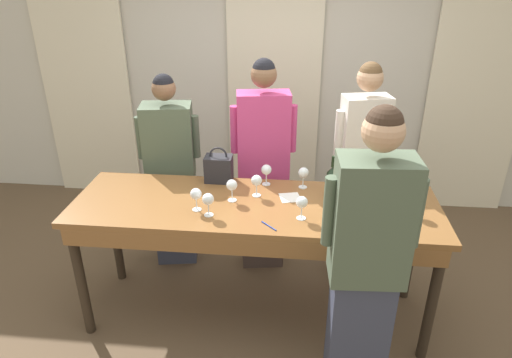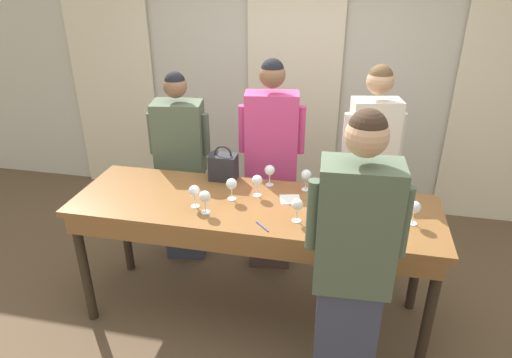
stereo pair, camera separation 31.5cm
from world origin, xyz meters
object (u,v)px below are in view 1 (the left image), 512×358
at_px(host_pouring, 366,266).
at_px(wine_glass_back_left, 257,181).
at_px(wine_glass_center_mid, 208,200).
at_px(guest_olive_jacket, 171,173).
at_px(wine_bottle, 332,182).
at_px(wine_glass_front_left, 196,195).
at_px(tasting_bar, 254,219).
at_px(guest_pink_top, 263,167).
at_px(wine_glass_front_right, 303,173).
at_px(wine_glass_back_right, 379,200).
at_px(handbag, 219,168).
at_px(wine_glass_back_mid, 302,203).
at_px(wine_glass_center_right, 266,170).
at_px(wine_glass_front_mid, 232,186).
at_px(wine_glass_center_left, 414,199).
at_px(guest_cream_sweater, 360,170).

bearing_deg(host_pouring, wine_glass_back_left, 131.64).
bearing_deg(wine_glass_center_mid, guest_olive_jacket, 120.25).
xyz_separation_m(wine_bottle, wine_glass_front_left, (-0.91, -0.29, 0.00)).
height_order(tasting_bar, wine_glass_front_left, wine_glass_front_left).
xyz_separation_m(wine_glass_front_left, guest_pink_top, (0.38, 0.79, -0.14)).
distance_m(wine_glass_front_right, wine_glass_center_mid, 0.77).
distance_m(wine_glass_center_mid, wine_glass_back_right, 1.11).
xyz_separation_m(wine_glass_front_left, host_pouring, (1.06, -0.52, -0.12)).
distance_m(tasting_bar, wine_glass_back_right, 0.85).
distance_m(handbag, wine_glass_front_left, 0.46).
relative_size(wine_glass_front_right, wine_glass_back_left, 1.00).
bearing_deg(tasting_bar, wine_glass_back_mid, -23.68).
bearing_deg(wine_glass_center_right, wine_glass_front_mid, -128.08).
bearing_deg(wine_glass_back_left, wine_glass_center_left, -8.98).
bearing_deg(handbag, wine_glass_front_left, -98.97).
height_order(wine_glass_front_mid, guest_cream_sweater, guest_cream_sweater).
relative_size(handbag, wine_glass_center_mid, 1.72).
relative_size(wine_glass_center_right, guest_pink_top, 0.09).
bearing_deg(wine_glass_center_mid, wine_glass_front_right, 37.42).
xyz_separation_m(tasting_bar, wine_glass_back_mid, (0.32, -0.14, 0.22)).
distance_m(wine_glass_front_mid, wine_glass_center_right, 0.35).
bearing_deg(guest_pink_top, guest_olive_jacket, -180.00).
relative_size(wine_glass_center_mid, host_pouring, 0.08).
distance_m(wine_glass_front_right, host_pouring, 1.00).
relative_size(wine_glass_center_left, host_pouring, 0.08).
bearing_deg(tasting_bar, wine_glass_back_left, 89.87).
bearing_deg(wine_bottle, host_pouring, -79.16).
relative_size(wine_bottle, wine_glass_back_right, 1.93).
distance_m(handbag, wine_glass_center_right, 0.36).
relative_size(wine_glass_front_right, wine_glass_back_mid, 1.00).
height_order(wine_glass_center_mid, wine_glass_back_mid, same).
distance_m(wine_glass_front_left, wine_glass_center_mid, 0.11).
height_order(tasting_bar, wine_glass_back_right, wine_glass_back_right).
xyz_separation_m(wine_bottle, wine_glass_center_right, (-0.47, 0.14, 0.00)).
height_order(wine_glass_center_mid, wine_glass_center_right, same).
relative_size(tasting_bar, wine_glass_back_right, 15.94).
bearing_deg(wine_glass_center_mid, wine_glass_center_left, 6.02).
xyz_separation_m(handbag, guest_pink_top, (0.31, 0.33, -0.12)).
bearing_deg(wine_glass_back_mid, wine_glass_center_mid, -178.21).
distance_m(wine_glass_center_mid, guest_cream_sweater, 1.37).
bearing_deg(handbag, wine_glass_center_left, -15.66).
bearing_deg(wine_glass_center_left, wine_bottle, 158.16).
relative_size(wine_glass_center_right, guest_cream_sweater, 0.09).
distance_m(handbag, wine_glass_back_mid, 0.80).
xyz_separation_m(tasting_bar, guest_olive_jacket, (-0.78, 0.69, -0.01)).
relative_size(wine_glass_front_left, wine_glass_center_mid, 1.00).
bearing_deg(wine_glass_center_right, wine_glass_center_mid, -124.66).
xyz_separation_m(wine_glass_front_right, host_pouring, (0.35, -0.93, -0.12)).
xyz_separation_m(wine_glass_center_left, wine_glass_back_mid, (-0.73, -0.12, 0.00)).
relative_size(wine_glass_center_left, wine_glass_center_right, 1.00).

